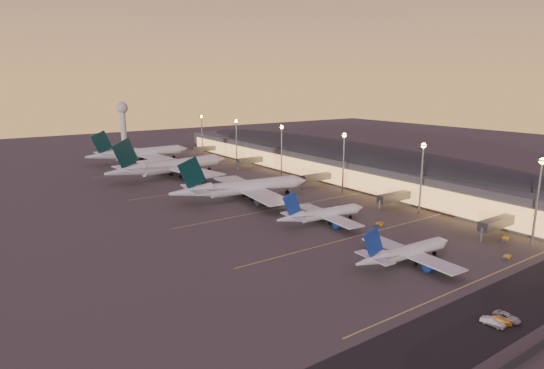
{
  "coord_description": "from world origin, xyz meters",
  "views": [
    {
      "loc": [
        -99.43,
        -99.88,
        46.48
      ],
      "look_at": [
        2.0,
        45.0,
        7.0
      ],
      "focal_mm": 30.0,
      "sensor_mm": 36.0,
      "label": 1
    }
  ],
  "objects": [
    {
      "name": "baggage_tug_c",
      "position": [
        12.99,
        -1.58,
        0.48
      ],
      "size": [
        3.59,
        1.66,
        1.06
      ],
      "rotation": [
        0.0,
        0.0,
        0.02
      ],
      "color": "orange",
      "rests_on": "ground"
    },
    {
      "name": "baggage_tug_a",
      "position": [
        18.84,
        -41.65,
        0.44
      ],
      "size": [
        3.34,
        1.62,
        0.97
      ],
      "rotation": [
        0.0,
        0.0,
        0.08
      ],
      "color": "orange",
      "rests_on": "ground"
    },
    {
      "name": "service_lane",
      "position": [
        0.0,
        -56.0,
        0.01
      ],
      "size": [
        260.0,
        16.0,
        0.01
      ],
      "color": "black",
      "rests_on": "ground"
    },
    {
      "name": "service_van_b",
      "position": [
        -16.08,
        -58.9,
        0.73
      ],
      "size": [
        4.14,
        4.35,
        1.47
      ],
      "primitive_type": "imported",
      "rotation": [
        0.0,
        0.0,
        0.73
      ],
      "color": "orange",
      "rests_on": "ground"
    },
    {
      "name": "service_van_a",
      "position": [
        -17.52,
        -58.42,
        0.75
      ],
      "size": [
        2.13,
        4.69,
        1.49
      ],
      "primitive_type": "imported",
      "rotation": [
        0.0,
        0.0,
        0.13
      ],
      "color": "silver",
      "rests_on": "ground"
    },
    {
      "name": "lane_markings",
      "position": [
        0.0,
        40.0,
        0.01
      ],
      "size": [
        90.0,
        180.36,
        0.0
      ],
      "color": "#D8C659",
      "rests_on": "ground"
    },
    {
      "name": "airliner_wide_far",
      "position": [
        -9.38,
        167.33,
        5.27
      ],
      "size": [
        63.95,
        58.39,
        20.46
      ],
      "rotation": [
        0.0,
        0.0,
        0.07
      ],
      "color": "silver",
      "rests_on": "ground"
    },
    {
      "name": "airliner_narrow_south",
      "position": [
        -6.52,
        -28.12,
        3.16
      ],
      "size": [
        34.17,
        30.51,
        12.22
      ],
      "rotation": [
        0.0,
        0.0,
        -0.05
      ],
      "color": "silver",
      "rests_on": "ground"
    },
    {
      "name": "radar_tower",
      "position": [
        10.0,
        260.0,
        21.87
      ],
      "size": [
        9.0,
        9.0,
        32.5
      ],
      "color": "silver",
      "rests_on": "ground"
    },
    {
      "name": "light_masts",
      "position": [
        36.0,
        65.0,
        17.55
      ],
      "size": [
        2.2,
        217.2,
        25.9
      ],
      "color": "slate",
      "rests_on": "ground"
    },
    {
      "name": "terminal_building",
      "position": [
        61.84,
        72.47,
        8.78
      ],
      "size": [
        56.35,
        255.0,
        17.46
      ],
      "color": "#47474C",
      "rests_on": "ground"
    },
    {
      "name": "service_van_c",
      "position": [
        -13.2,
        -58.93,
        0.72
      ],
      "size": [
        2.51,
        5.25,
        1.45
      ],
      "primitive_type": "imported",
      "rotation": [
        0.0,
        0.0,
        -0.02
      ],
      "color": "silver",
      "rests_on": "ground"
    },
    {
      "name": "airliner_wide_mid",
      "position": [
        -12.4,
        112.98,
        5.67
      ],
      "size": [
        68.64,
        63.31,
        22.02
      ],
      "rotation": [
        0.0,
        0.0,
        0.17
      ],
      "color": "silver",
      "rests_on": "ground"
    },
    {
      "name": "airliner_narrow_north",
      "position": [
        -1.0,
        11.06,
        3.25
      ],
      "size": [
        35.27,
        31.63,
        12.59
      ],
      "rotation": [
        0.0,
        0.0,
        -0.09
      ],
      "color": "silver",
      "rests_on": "ground"
    },
    {
      "name": "ground",
      "position": [
        0.0,
        0.0,
        0.0
      ],
      "size": [
        700.0,
        700.0,
        0.0
      ],
      "primitive_type": "plane",
      "color": "#44423F"
    },
    {
      "name": "airliner_wide_near",
      "position": [
        -6.18,
        54.17,
        4.99
      ],
      "size": [
        60.54,
        55.57,
        19.37
      ],
      "rotation": [
        0.0,
        0.0,
        -0.12
      ],
      "color": "silver",
      "rests_on": "ground"
    },
    {
      "name": "baggage_tug_b",
      "position": [
        32.97,
        -33.68,
        0.5
      ],
      "size": [
        3.9,
        2.35,
        1.09
      ],
      "rotation": [
        0.0,
        0.0,
        0.26
      ],
      "color": "orange",
      "rests_on": "ground"
    }
  ]
}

